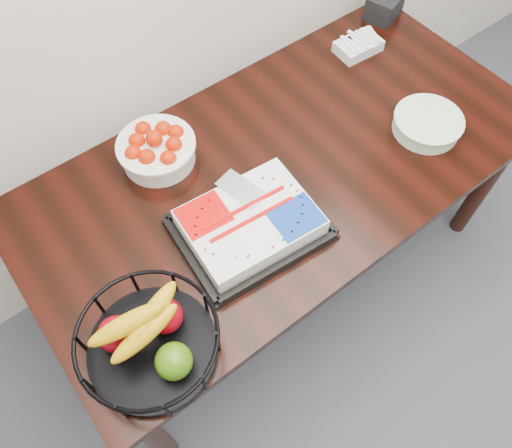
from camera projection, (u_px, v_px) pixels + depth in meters
table at (284, 178)px, 1.74m from camera, size 1.80×0.90×0.75m
cake_tray at (250, 224)px, 1.50m from camera, size 0.46×0.38×0.09m
tangerine_bowl at (156, 145)px, 1.62m from camera, size 0.26×0.26×0.16m
fruit_basket at (149, 342)px, 1.27m from camera, size 0.37×0.37×0.19m
plate_stack at (427, 124)px, 1.72m from camera, size 0.24×0.24×0.06m
fork_bag at (358, 46)px, 1.94m from camera, size 0.18×0.12×0.05m
napkin_box at (384, 6)px, 2.02m from camera, size 0.16×0.15×0.10m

